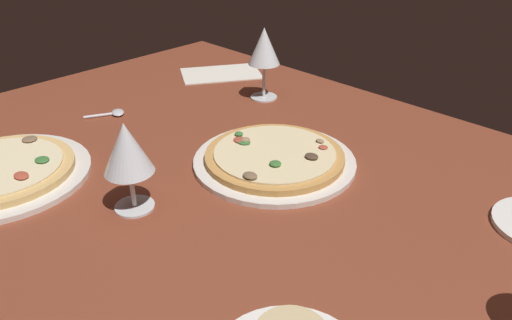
% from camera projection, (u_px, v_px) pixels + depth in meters
% --- Properties ---
extents(dining_table, '(1.50, 1.10, 0.04)m').
position_uv_depth(dining_table, '(236.00, 195.00, 0.90)').
color(dining_table, brown).
rests_on(dining_table, ground).
extents(pizza_main, '(0.31, 0.31, 0.03)m').
position_uv_depth(pizza_main, '(274.00, 158.00, 0.96)').
color(pizza_main, silver).
rests_on(pizza_main, dining_table).
extents(pizza_side, '(0.32, 0.32, 0.03)m').
position_uv_depth(pizza_side, '(0.00, 172.00, 0.91)').
color(pizza_side, silver).
rests_on(pizza_side, dining_table).
extents(wine_glass_far, '(0.08, 0.08, 0.15)m').
position_uv_depth(wine_glass_far, '(127.00, 151.00, 0.78)').
color(wine_glass_far, silver).
rests_on(wine_glass_far, dining_table).
extents(wine_glass_near, '(0.08, 0.08, 0.17)m').
position_uv_depth(wine_glass_near, '(264.00, 48.00, 1.19)').
color(wine_glass_near, silver).
rests_on(wine_glass_near, dining_table).
extents(paper_menu, '(0.23, 0.25, 0.00)m').
position_uv_depth(paper_menu, '(221.00, 74.00, 1.40)').
color(paper_menu, silver).
rests_on(paper_menu, dining_table).
extents(spoon, '(0.06, 0.09, 0.01)m').
position_uv_depth(spoon, '(114.00, 113.00, 1.16)').
color(spoon, silver).
rests_on(spoon, dining_table).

